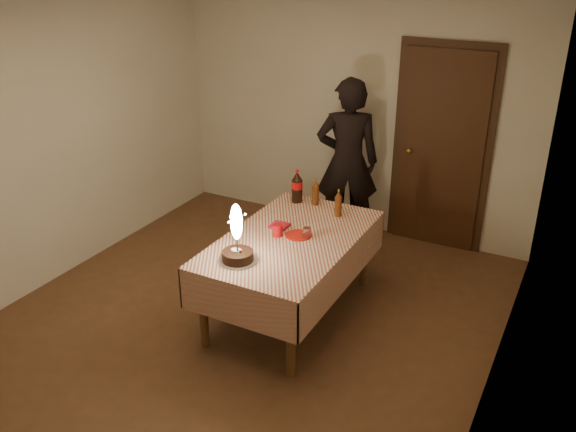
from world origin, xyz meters
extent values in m
cube|color=brown|center=(0.00, 0.00, 0.00)|extent=(4.00, 4.50, 0.01)
cube|color=beige|center=(0.00, 2.25, 1.30)|extent=(4.00, 0.04, 2.60)
cube|color=beige|center=(-2.00, 0.00, 1.30)|extent=(0.04, 4.50, 2.60)
cube|color=beige|center=(2.00, 0.00, 1.30)|extent=(0.04, 4.50, 2.60)
cube|color=silver|center=(0.00, 0.00, 2.60)|extent=(4.00, 4.50, 0.04)
cube|color=#472814|center=(1.00, 2.22, 1.02)|extent=(0.85, 0.05, 2.05)
sphere|color=#B28C33|center=(0.68, 2.17, 1.00)|extent=(0.06, 0.06, 0.06)
cube|color=brown|center=(0.29, 0.30, 0.70)|extent=(0.90, 1.60, 0.04)
cylinder|color=brown|center=(-0.10, -0.44, 0.34)|extent=(0.07, 0.07, 0.68)
cylinder|color=brown|center=(0.68, -0.44, 0.34)|extent=(0.07, 0.07, 0.68)
cylinder|color=brown|center=(-0.10, 1.04, 0.34)|extent=(0.07, 0.07, 0.68)
cylinder|color=brown|center=(0.68, 1.04, 0.34)|extent=(0.07, 0.07, 0.68)
cube|color=silver|center=(0.29, 0.30, 0.73)|extent=(1.02, 1.72, 0.01)
cube|color=silver|center=(0.29, -0.55, 0.55)|extent=(1.02, 0.01, 0.34)
cube|color=silver|center=(0.29, 1.15, 0.55)|extent=(1.02, 0.01, 0.34)
cube|color=silver|center=(-0.22, 0.30, 0.55)|extent=(0.01, 1.72, 0.34)
cube|color=silver|center=(0.79, 0.30, 0.55)|extent=(0.01, 1.72, 0.34)
cylinder|color=white|center=(0.11, -0.24, 0.74)|extent=(0.30, 0.30, 0.01)
cylinder|color=black|center=(0.11, -0.24, 0.78)|extent=(0.24, 0.24, 0.07)
cylinder|color=white|center=(0.09, -0.23, 0.82)|extent=(0.07, 0.07, 0.00)
sphere|color=red|center=(0.15, -0.25, 0.83)|extent=(0.02, 0.02, 0.02)
cube|color=#19721E|center=(0.16, -0.26, 0.82)|extent=(0.02, 0.01, 0.00)
cube|color=#19721E|center=(0.14, -0.27, 0.82)|extent=(0.01, 0.02, 0.00)
cylinder|color=#262628|center=(0.11, -0.24, 0.87)|extent=(0.01, 0.01, 0.12)
ellipsoid|color=#FFF2BF|center=(0.11, -0.24, 1.06)|extent=(0.09, 0.09, 0.29)
sphere|color=white|center=(0.11, -0.24, 0.95)|extent=(0.04, 0.04, 0.04)
cylinder|color=red|center=(0.33, 0.36, 0.74)|extent=(0.22, 0.22, 0.01)
cylinder|color=#BB0D13|center=(0.18, 0.28, 0.78)|extent=(0.08, 0.08, 0.10)
cylinder|color=silver|center=(0.40, 0.36, 0.78)|extent=(0.07, 0.07, 0.09)
cube|color=red|center=(0.11, 0.43, 0.74)|extent=(0.15, 0.15, 0.02)
cylinder|color=black|center=(-0.01, 1.00, 0.84)|extent=(0.10, 0.10, 0.22)
cylinder|color=red|center=(-0.01, 1.00, 0.90)|extent=(0.10, 0.10, 0.07)
cone|color=black|center=(-0.01, 1.00, 0.99)|extent=(0.10, 0.10, 0.08)
cylinder|color=red|center=(-0.01, 1.00, 1.04)|extent=(0.03, 0.03, 0.02)
cylinder|color=#602E10|center=(0.17, 1.02, 0.82)|extent=(0.06, 0.06, 0.18)
cone|color=#602E10|center=(0.17, 1.02, 0.94)|extent=(0.06, 0.06, 0.06)
cylinder|color=olive|center=(0.17, 1.02, 0.98)|extent=(0.02, 0.02, 0.02)
cylinder|color=#602E10|center=(0.46, 0.88, 0.82)|extent=(0.06, 0.06, 0.18)
cone|color=#602E10|center=(0.46, 0.88, 0.94)|extent=(0.06, 0.06, 0.06)
cylinder|color=olive|center=(0.46, 0.88, 0.98)|extent=(0.02, 0.02, 0.02)
imported|color=black|center=(0.13, 1.85, 0.88)|extent=(0.76, 0.65, 1.77)
cube|color=black|center=(0.08, 1.97, 1.51)|extent=(0.16, 0.14, 0.10)
cylinder|color=black|center=(0.05, 2.04, 1.51)|extent=(0.10, 0.10, 0.08)
camera|label=1|loc=(2.38, -3.71, 2.99)|focal=38.00mm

